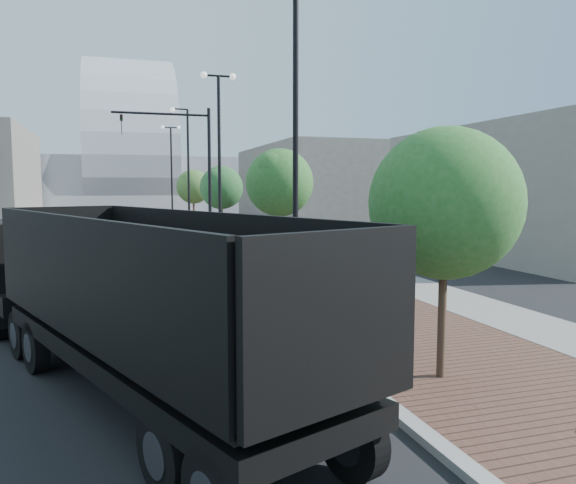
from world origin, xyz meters
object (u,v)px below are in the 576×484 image
object	(u,v)px
white_sedan	(142,241)
dump_truck	(77,295)
dark_car_mid	(90,227)
pedestrian	(398,260)

from	to	relation	value
white_sedan	dump_truck	bearing A→B (deg)	-115.20
dark_car_mid	dump_truck	bearing A→B (deg)	-74.10
white_sedan	dark_car_mid	distance (m)	15.46
dump_truck	white_sedan	bearing A→B (deg)	61.70
white_sedan	pedestrian	size ratio (longest dim) A/B	3.06
dump_truck	dark_car_mid	world-z (taller)	dump_truck
dark_car_mid	pedestrian	size ratio (longest dim) A/B	2.94
pedestrian	white_sedan	bearing A→B (deg)	-58.64
white_sedan	dark_car_mid	xyz separation A→B (m)	(-3.36, 15.09, -0.15)
dump_truck	pedestrian	distance (m)	13.91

